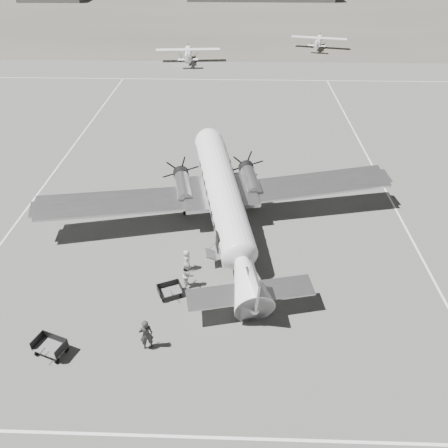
{
  "coord_description": "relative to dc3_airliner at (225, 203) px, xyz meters",
  "views": [
    {
      "loc": [
        -1.0,
        -24.64,
        19.3
      ],
      "look_at": [
        -1.78,
        -0.19,
        2.2
      ],
      "focal_mm": 35.0,
      "sensor_mm": 36.0,
      "label": 1
    }
  ],
  "objects": [
    {
      "name": "ground",
      "position": [
        1.78,
        -1.81,
        -2.61
      ],
      "size": [
        260.0,
        260.0,
        0.0
      ],
      "primitive_type": "plane",
      "color": "slate",
      "rests_on": "ground"
    },
    {
      "name": "taxi_line_near",
      "position": [
        1.78,
        -15.81,
        -2.61
      ],
      "size": [
        60.0,
        0.15,
        0.01
      ],
      "primitive_type": "cube",
      "color": "white",
      "rests_on": "ground"
    },
    {
      "name": "ramp_agent",
      "position": [
        -2.17,
        -5.82,
        -1.67
      ],
      "size": [
        0.91,
        1.06,
        1.87
      ],
      "primitive_type": "imported",
      "rotation": [
        0.0,
        0.0,
        1.82
      ],
      "color": "beige",
      "rests_on": "ground"
    },
    {
      "name": "taxi_line_horizon",
      "position": [
        1.78,
        38.19,
        -2.61
      ],
      "size": [
        90.0,
        0.15,
        0.01
      ],
      "primitive_type": "cube",
      "color": "white",
      "rests_on": "ground"
    },
    {
      "name": "light_plane_right",
      "position": [
        15.18,
        57.65,
        -1.57
      ],
      "size": [
        11.54,
        10.13,
        2.07
      ],
      "primitive_type": null,
      "rotation": [
        0.0,
        0.0,
        -0.23
      ],
      "color": "white",
      "rests_on": "ground"
    },
    {
      "name": "baggage_cart_far",
      "position": [
        -9.02,
        -11.39,
        -2.12
      ],
      "size": [
        2.06,
        1.76,
        0.99
      ],
      "primitive_type": null,
      "rotation": [
        0.0,
        0.0,
        -0.35
      ],
      "color": "slate",
      "rests_on": "ground"
    },
    {
      "name": "taxi_line_right",
      "position": [
        13.78,
        -1.81,
        -2.61
      ],
      "size": [
        0.15,
        80.0,
        0.01
      ],
      "primitive_type": "cube",
      "color": "white",
      "rests_on": "ground"
    },
    {
      "name": "ground_crew",
      "position": [
        -3.9,
        -10.81,
        -1.59
      ],
      "size": [
        0.87,
        0.71,
        2.05
      ],
      "primitive_type": "imported",
      "rotation": [
        0.0,
        0.0,
        3.48
      ],
      "color": "#2E2E2E",
      "rests_on": "ground"
    },
    {
      "name": "grass_infield",
      "position": [
        1.78,
        93.19,
        -2.61
      ],
      "size": [
        260.0,
        90.0,
        0.01
      ],
      "primitive_type": "cube",
      "color": "#615E51",
      "rests_on": "ground"
    },
    {
      "name": "baggage_cart_near",
      "position": [
        -3.21,
        -6.8,
        -2.19
      ],
      "size": [
        1.81,
        1.58,
        0.85
      ],
      "primitive_type": null,
      "rotation": [
        0.0,
        0.0,
        0.42
      ],
      "color": "slate",
      "rests_on": "ground"
    },
    {
      "name": "taxi_line_left",
      "position": [
        -16.22,
        8.19,
        -2.61
      ],
      "size": [
        0.15,
        60.0,
        0.01
      ],
      "primitive_type": "cube",
      "color": "white",
      "rests_on": "ground"
    },
    {
      "name": "dc3_airliner",
      "position": [
        0.0,
        0.0,
        0.0
      ],
      "size": [
        30.85,
        24.45,
        5.22
      ],
      "primitive_type": null,
      "rotation": [
        0.0,
        0.0,
        0.22
      ],
      "color": "silver",
      "rests_on": "ground"
    },
    {
      "name": "passenger",
      "position": [
        -2.41,
        -4.21,
        -1.84
      ],
      "size": [
        0.54,
        0.78,
        1.53
      ],
      "primitive_type": "imported",
      "rotation": [
        0.0,
        0.0,
        1.5
      ],
      "color": "#B9B9B7",
      "rests_on": "ground"
    },
    {
      "name": "light_plane_left",
      "position": [
        -7.47,
        47.74,
        -1.51
      ],
      "size": [
        11.32,
        9.51,
        2.2
      ],
      "primitive_type": null,
      "rotation": [
        0.0,
        0.0,
        0.09
      ],
      "color": "white",
      "rests_on": "ground"
    }
  ]
}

